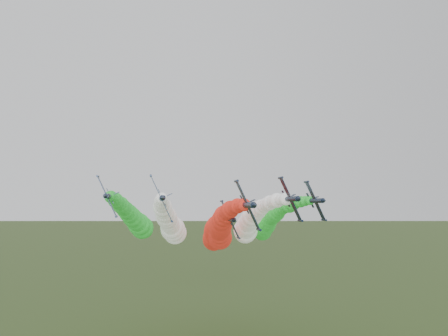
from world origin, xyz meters
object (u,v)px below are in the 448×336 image
at_px(jet_trail, 214,234).
at_px(jet_outer_left, 135,220).
at_px(jet_inner_right, 249,224).
at_px(jet_outer_right, 268,222).
at_px(jet_lead, 221,228).
at_px(jet_inner_left, 170,224).

bearing_deg(jet_trail, jet_outer_left, -168.62).
distance_m(jet_inner_right, jet_outer_left, 35.87).
height_order(jet_outer_right, jet_trail, jet_outer_right).
height_order(jet_lead, jet_trail, jet_lead).
xyz_separation_m(jet_outer_left, jet_outer_right, (42.73, -1.59, -0.86)).
bearing_deg(jet_outer_right, jet_lead, -137.15).
bearing_deg(jet_outer_right, jet_outer_left, 177.87).
distance_m(jet_lead, jet_trail, 23.96).
xyz_separation_m(jet_inner_left, jet_outer_right, (32.13, 8.76, -0.17)).
bearing_deg(jet_inner_left, jet_outer_left, 135.70).
bearing_deg(jet_inner_left, jet_trail, 45.72).
bearing_deg(jet_inner_right, jet_trail, 120.99).
xyz_separation_m(jet_inner_right, jet_trail, (-8.83, 14.70, -4.10)).
distance_m(jet_inner_left, jet_outer_left, 14.83).
distance_m(jet_outer_right, jet_trail, 18.74).
bearing_deg(jet_trail, jet_inner_left, -134.28).
bearing_deg(jet_outer_right, jet_trail, 158.25).
bearing_deg(jet_inner_left, jet_lead, -30.47).
bearing_deg(jet_inner_left, jet_outer_right, 15.25).
relative_size(jet_lead, jet_outer_right, 1.01).
relative_size(jet_inner_left, jet_inner_right, 1.00).
relative_size(jet_inner_left, jet_outer_right, 1.00).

